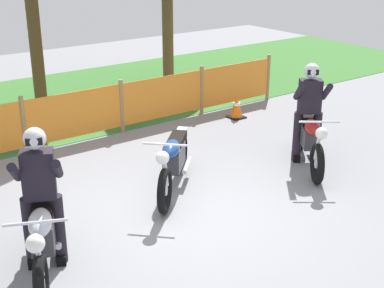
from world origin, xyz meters
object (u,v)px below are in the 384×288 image
motorcycle_third (43,236)px  motorcycle_lead (174,161)px  traffic_cone (237,106)px  rider_trailing (309,109)px  motorcycle_trailing (309,139)px  rider_third (40,189)px

motorcycle_third → motorcycle_lead: bearing=135.9°
motorcycle_lead → traffic_cone: size_ratio=2.95×
rider_trailing → traffic_cone: size_ratio=3.19×
motorcycle_lead → motorcycle_third: bearing=-24.2°
motorcycle_third → motorcycle_trailing: bearing=119.4°
rider_trailing → traffic_cone: rider_trailing is taller
motorcycle_third → rider_third: size_ratio=1.17×
motorcycle_lead → rider_trailing: (2.47, -0.38, 0.44)m
motorcycle_trailing → traffic_cone: 2.75m
motorcycle_third → traffic_cone: 6.25m
motorcycle_third → rider_third: bearing=-179.5°
motorcycle_lead → rider_third: bearing=-28.0°
motorcycle_lead → rider_third: 2.47m
motorcycle_lead → rider_trailing: bearing=125.9°
motorcycle_trailing → motorcycle_third: 4.77m
motorcycle_lead → rider_third: size_ratio=0.93×
rider_third → motorcycle_third: bearing=0.5°
motorcycle_third → rider_third: 0.52m
motorcycle_trailing → rider_trailing: bearing=-179.4°
motorcycle_trailing → rider_third: bearing=-50.8°
rider_third → traffic_cone: (5.36, 2.83, -0.69)m
motorcycle_lead → motorcycle_trailing: bearing=121.6°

